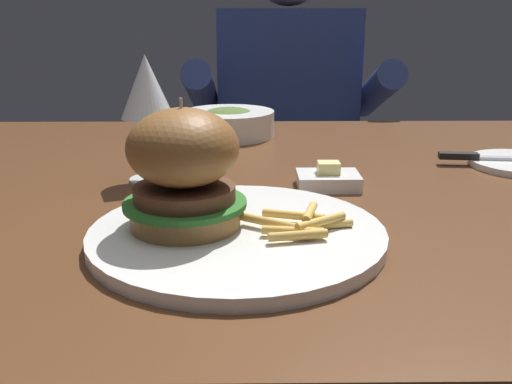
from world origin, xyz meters
TOP-DOWN VIEW (x-y plane):
  - dining_table at (0.00, 0.00)m, footprint 1.26×0.94m
  - main_plate at (-0.07, -0.23)m, footprint 0.31×0.31m
  - burger_sandwich at (-0.12, -0.22)m, footprint 0.13×0.13m
  - fries_pile at (-0.00, -0.24)m, footprint 0.12×0.08m
  - wine_glass at (-0.20, -0.00)m, footprint 0.07×0.07m
  - table_knife at (0.32, 0.08)m, footprint 0.19×0.04m
  - butter_dish at (0.05, -0.04)m, footprint 0.08×0.06m
  - soup_bowl at (-0.10, 0.31)m, footprint 0.18×0.18m
  - diner_person at (0.05, 0.74)m, footprint 0.51×0.36m

SIDE VIEW (x-z plane):
  - diner_person at x=0.05m, z-range -0.02..1.15m
  - dining_table at x=0.00m, z-range 0.28..1.02m
  - main_plate at x=-0.07m, z-range 0.74..0.75m
  - butter_dish at x=0.05m, z-range 0.73..0.77m
  - table_knife at x=0.32m, z-range 0.75..0.76m
  - fries_pile at x=0.00m, z-range 0.75..0.77m
  - soup_bowl at x=-0.10m, z-range 0.74..0.79m
  - burger_sandwich at x=-0.12m, z-range 0.75..0.88m
  - wine_glass at x=-0.20m, z-range 0.78..0.96m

